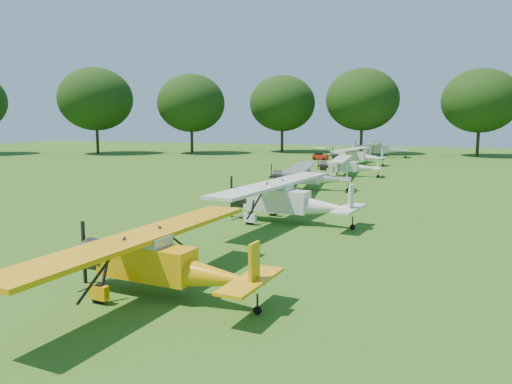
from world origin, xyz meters
TOP-DOWN VIEW (x-y plane):
  - ground at (0.00, 0.00)m, footprint 160.00×160.00m
  - tree_belt at (3.57, 0.16)m, footprint 137.36×130.27m
  - aircraft_2 at (1.23, -8.86)m, footprint 6.37×10.14m
  - aircraft_3 at (1.70, 2.57)m, footprint 7.02×11.13m
  - aircraft_4 at (-0.15, 14.55)m, footprint 6.00×9.53m
  - aircraft_5 at (1.06, 24.53)m, footprint 5.71×9.09m
  - aircraft_6 at (0.11, 36.66)m, footprint 6.37×10.08m
  - aircraft_7 at (1.34, 49.64)m, footprint 7.12×11.31m
  - golf_cart at (-5.29, 42.18)m, footprint 2.01×1.42m

SIDE VIEW (x-z plane):
  - ground at x=0.00m, z-range 0.00..0.00m
  - golf_cart at x=-5.29m, z-range -0.26..1.32m
  - aircraft_5 at x=1.06m, z-range 0.15..1.94m
  - aircraft_4 at x=-0.15m, z-range 0.16..2.03m
  - aircraft_6 at x=0.11m, z-range 0.17..2.15m
  - aircraft_2 at x=1.23m, z-range 0.17..2.16m
  - aircraft_3 at x=1.70m, z-range 0.18..2.37m
  - aircraft_7 at x=1.34m, z-range 0.19..2.43m
  - tree_belt at x=3.57m, z-range 0.77..15.29m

